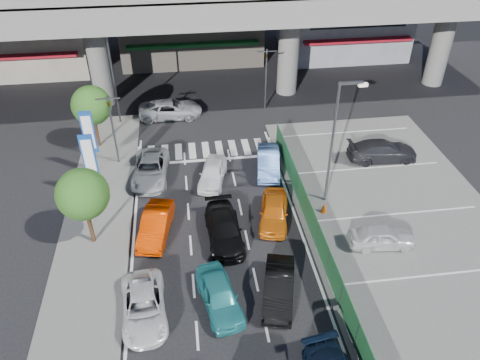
{
  "coord_description": "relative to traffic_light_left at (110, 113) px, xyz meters",
  "views": [
    {
      "loc": [
        -1.43,
        -16.38,
        18.25
      ],
      "look_at": [
        1.58,
        5.88,
        2.16
      ],
      "focal_mm": 35.0,
      "sensor_mm": 36.0,
      "label": 1
    }
  ],
  "objects": [
    {
      "name": "taxi_teal_mid",
      "position": [
        5.8,
        -13.38,
        -3.25
      ],
      "size": [
        2.4,
        4.29,
        1.38
      ],
      "primitive_type": "imported",
      "rotation": [
        0.0,
        0.0,
        0.2
      ],
      "color": "teal",
      "rests_on": "ground"
    },
    {
      "name": "fence_run",
      "position": [
        11.5,
        -11.0,
        -3.04
      ],
      "size": [
        0.16,
        22.0,
        1.8
      ],
      "primitive_type": null,
      "color": "#1D572C",
      "rests_on": "ground"
    },
    {
      "name": "hatch_black_mid_right",
      "position": [
        8.73,
        -13.27,
        -3.26
      ],
      "size": [
        2.39,
        4.31,
        1.35
      ],
      "primitive_type": "imported",
      "rotation": [
        0.0,
        0.0,
        -0.25
      ],
      "color": "black",
      "rests_on": "ground"
    },
    {
      "name": "traffic_light_left",
      "position": [
        0.0,
        0.0,
        0.0
      ],
      "size": [
        1.6,
        1.24,
        5.2
      ],
      "color": "#595B60",
      "rests_on": "ground"
    },
    {
      "name": "parking_lot",
      "position": [
        17.2,
        -10.0,
        -3.91
      ],
      "size": [
        12.0,
        28.0,
        0.06
      ],
      "primitive_type": "cube",
      "color": "#5A5A57",
      "rests_on": "ground"
    },
    {
      "name": "tree_near",
      "position": [
        -0.8,
        -8.0,
        -0.55
      ],
      "size": [
        2.8,
        2.8,
        4.8
      ],
      "color": "#382314",
      "rests_on": "ground"
    },
    {
      "name": "parked_sedan_white",
      "position": [
        15.11,
        -10.46,
        -3.26
      ],
      "size": [
        3.76,
        1.79,
        1.24
      ],
      "primitive_type": "imported",
      "rotation": [
        0.0,
        0.0,
        1.48
      ],
      "color": "silver",
      "rests_on": "parking_lot"
    },
    {
      "name": "tree_far",
      "position": [
        -1.6,
        2.5,
        -0.55
      ],
      "size": [
        2.8,
        2.8,
        4.8
      ],
      "color": "#382314",
      "rests_on": "ground"
    },
    {
      "name": "kei_truck_front_right",
      "position": [
        10.25,
        -2.24,
        -3.25
      ],
      "size": [
        2.1,
        4.36,
        1.38
      ],
      "primitive_type": "imported",
      "rotation": [
        0.0,
        0.0,
        -0.16
      ],
      "color": "#5E8ADF",
      "rests_on": "ground"
    },
    {
      "name": "signboard_far",
      "position": [
        -1.4,
        -1.01,
        -0.87
      ],
      "size": [
        0.8,
        0.14,
        4.7
      ],
      "color": "#595B60",
      "rests_on": "ground"
    },
    {
      "name": "street_lamp_right",
      "position": [
        13.37,
        -6.0,
        0.83
      ],
      "size": [
        1.65,
        0.22,
        8.0
      ],
      "color": "#595B60",
      "rests_on": "ground"
    },
    {
      "name": "sedan_white_front_mid",
      "position": [
        6.37,
        -3.02,
        -3.27
      ],
      "size": [
        2.49,
        4.16,
        1.33
      ],
      "primitive_type": "imported",
      "rotation": [
        0.0,
        0.0,
        -0.25
      ],
      "color": "white",
      "rests_on": "ground"
    },
    {
      "name": "wagon_silver_front_left",
      "position": [
        2.29,
        -2.07,
        -3.25
      ],
      "size": [
        2.62,
        5.06,
        1.36
      ],
      "primitive_type": "imported",
      "rotation": [
        0.0,
        0.0,
        -0.08
      ],
      "color": "#B1B4B9",
      "rests_on": "ground"
    },
    {
      "name": "crossing_wagon_silver",
      "position": [
        3.75,
        6.5,
        -3.23
      ],
      "size": [
        5.1,
        2.35,
        1.42
      ],
      "primitive_type": "imported",
      "rotation": [
        0.0,
        0.0,
        1.57
      ],
      "color": "silver",
      "rests_on": "ground"
    },
    {
      "name": "sidewalk_left",
      "position": [
        -0.8,
        -8.0,
        -3.88
      ],
      "size": [
        4.0,
        30.0,
        0.12
      ],
      "primitive_type": "cube",
      "color": "#5A5A57",
      "rests_on": "ground"
    },
    {
      "name": "street_lamp_left",
      "position": [
        -0.13,
        6.0,
        0.83
      ],
      "size": [
        1.65,
        0.22,
        8.0
      ],
      "color": "#595B60",
      "rests_on": "ground"
    },
    {
      "name": "ground",
      "position": [
        6.2,
        -12.0,
        -3.94
      ],
      "size": [
        120.0,
        120.0,
        0.0
      ],
      "primitive_type": "plane",
      "color": "black",
      "rests_on": "ground"
    },
    {
      "name": "traffic_cone",
      "position": [
        12.77,
        -7.22,
        -3.52
      ],
      "size": [
        0.45,
        0.45,
        0.71
      ],
      "primitive_type": "cone",
      "rotation": [
        0.0,
        0.0,
        -0.29
      ],
      "color": "#E3530C",
      "rests_on": "parking_lot"
    },
    {
      "name": "traffic_light_right",
      "position": [
        11.7,
        7.0,
        0.0
      ],
      "size": [
        1.6,
        1.24,
        5.2
      ],
      "color": "#595B60",
      "rests_on": "ground"
    },
    {
      "name": "sedan_black_mid",
      "position": [
        6.53,
        -8.65,
        -3.26
      ],
      "size": [
        2.1,
        4.75,
        1.36
      ],
      "primitive_type": "imported",
      "rotation": [
        0.0,
        0.0,
        0.04
      ],
      "color": "black",
      "rests_on": "ground"
    },
    {
      "name": "parked_sedan_dgrey",
      "position": [
        18.46,
        -2.04,
        -3.17
      ],
      "size": [
        4.97,
        2.19,
        1.42
      ],
      "primitive_type": "imported",
      "rotation": [
        0.0,
        0.0,
        1.53
      ],
      "color": "#27282C",
      "rests_on": "parking_lot"
    },
    {
      "name": "signboard_near",
      "position": [
        -1.0,
        -4.01,
        -0.87
      ],
      "size": [
        0.8,
        0.14,
        4.7
      ],
      "color": "#595B60",
      "rests_on": "ground"
    },
    {
      "name": "taxi_orange_right",
      "position": [
        9.62,
        -7.5,
        -3.25
      ],
      "size": [
        2.52,
        4.32,
        1.38
      ],
      "primitive_type": "imported",
      "rotation": [
        0.0,
        0.0,
        -0.23
      ],
      "color": "orange",
      "rests_on": "ground"
    },
    {
      "name": "taxi_orange_left",
      "position": [
        2.72,
        -7.77,
        -3.25
      ],
      "size": [
        2.24,
        4.39,
        1.38
      ],
      "primitive_type": "imported",
      "rotation": [
        0.0,
        0.0,
        -0.19
      ],
      "color": "#D33100",
      "rests_on": "ground"
    },
    {
      "name": "sedan_white_mid_left",
      "position": [
        2.22,
        -13.5,
        -3.32
      ],
      "size": [
        2.38,
        4.57,
        1.23
      ],
      "primitive_type": "imported",
      "rotation": [
        0.0,
        0.0,
        0.08
      ],
      "color": "white",
      "rests_on": "ground"
    }
  ]
}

